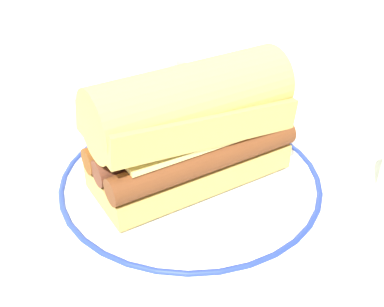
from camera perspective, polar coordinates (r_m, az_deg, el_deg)
ground_plane at (r=0.49m, az=-2.19°, el=-4.55°), size 1.50×1.50×0.00m
plate at (r=0.49m, az=0.00°, el=-3.62°), size 0.29×0.29×0.01m
sausage_sandwich at (r=0.45m, az=0.00°, el=3.27°), size 0.21×0.11×0.12m
drinking_glass at (r=0.70m, az=-4.52°, el=11.13°), size 0.06×0.06×0.09m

